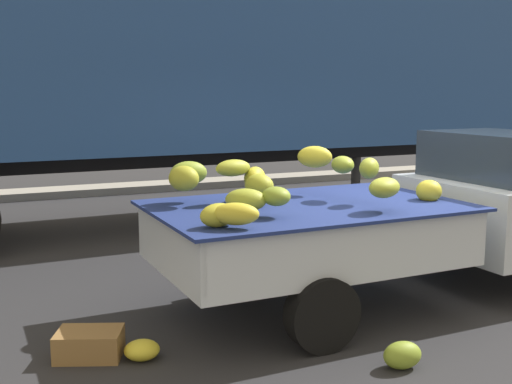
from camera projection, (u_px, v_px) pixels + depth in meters
name	position (u px, v px, depth m)	size (l,w,h in m)	color
ground	(391.00, 298.00, 6.59)	(220.00, 220.00, 0.00)	#28282B
curb_strip	(169.00, 186.00, 14.04)	(80.00, 0.80, 0.16)	gray
pickup_truck	(469.00, 208.00, 6.86)	(5.23, 1.98, 1.70)	silver
semi_trailer	(186.00, 68.00, 10.17)	(12.06, 2.88, 3.95)	navy
fallen_banana_bunch_near_tailgate	(142.00, 350.00, 5.06)	(0.29, 0.25, 0.16)	yellow
fallen_banana_bunch_by_wheel	(402.00, 355.00, 4.89)	(0.32, 0.21, 0.22)	olive
produce_crate	(89.00, 344.00, 5.10)	(0.52, 0.36, 0.22)	olive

